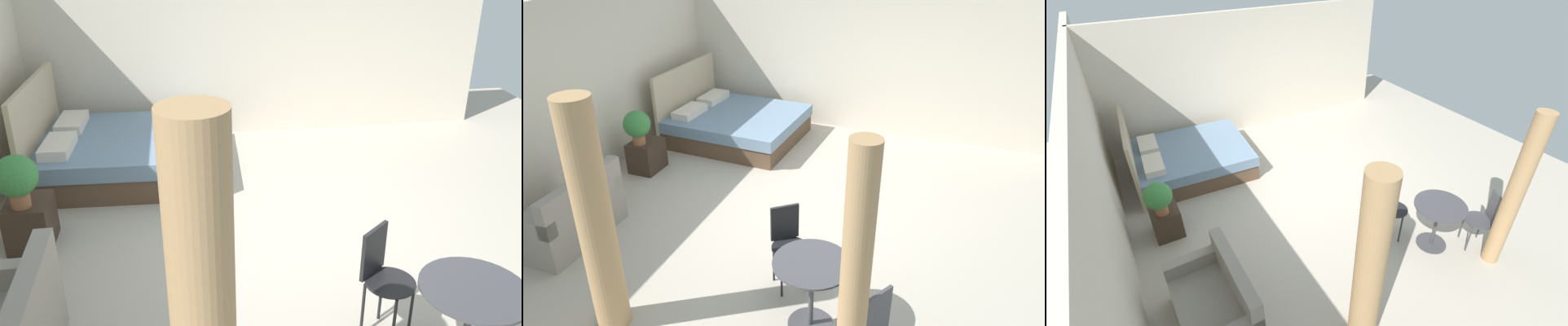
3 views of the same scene
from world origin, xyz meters
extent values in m
cube|color=#B2A899|center=(0.00, 0.00, -0.01)|extent=(8.85, 9.51, 0.02)
cube|color=beige|center=(2.93, 0.00, 1.31)|extent=(0.12, 6.51, 2.62)
cube|color=brown|center=(1.70, 1.82, 0.15)|extent=(1.86, 2.07, 0.30)
cube|color=slate|center=(1.70, 1.82, 0.39)|extent=(1.91, 2.12, 0.19)
cube|color=tan|center=(1.75, 2.85, 0.61)|extent=(1.84, 0.14, 1.22)
cube|color=silver|center=(1.34, 2.56, 0.55)|extent=(0.65, 0.35, 0.12)
cube|color=silver|center=(2.13, 2.53, 0.55)|extent=(0.65, 0.35, 0.12)
cube|color=gray|center=(-1.70, 2.19, 0.65)|extent=(1.28, 0.16, 0.43)
cube|color=gray|center=(-1.14, 2.50, 0.53)|extent=(0.15, 0.76, 0.19)
cube|color=#38281E|center=(0.16, 2.65, 0.23)|extent=(0.49, 0.41, 0.47)
cylinder|color=#935B3D|center=(0.06, 2.67, 0.54)|extent=(0.18, 0.18, 0.15)
sphere|color=#387F3D|center=(0.06, 2.67, 0.79)|extent=(0.40, 0.40, 0.40)
cylinder|color=#3F3F44|center=(-2.06, -0.70, 0.73)|extent=(0.72, 0.72, 0.02)
cylinder|color=black|center=(-1.78, -0.30, 0.24)|extent=(0.02, 0.02, 0.48)
cylinder|color=black|center=(-1.61, -0.50, 0.24)|extent=(0.02, 0.02, 0.48)
cylinder|color=black|center=(-1.58, -0.13, 0.24)|extent=(0.02, 0.02, 0.48)
cylinder|color=black|center=(-1.41, -0.34, 0.24)|extent=(0.02, 0.02, 0.48)
cylinder|color=black|center=(-1.60, -0.32, 0.49)|extent=(0.53, 0.53, 0.02)
cube|color=black|center=(-1.47, -0.22, 0.69)|extent=(0.21, 0.25, 0.39)
camera|label=1|loc=(-4.77, 1.13, 2.98)|focal=38.08mm
camera|label=2|loc=(-5.46, -1.71, 3.51)|focal=34.03mm
camera|label=3|loc=(-4.40, 2.80, 3.89)|focal=24.28mm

